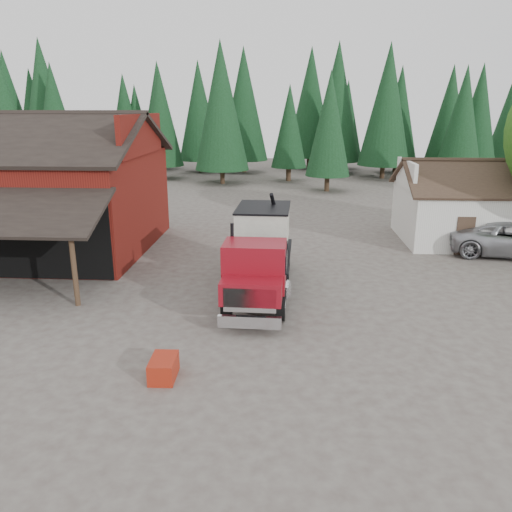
{
  "coord_description": "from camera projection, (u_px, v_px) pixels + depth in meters",
  "views": [
    {
      "loc": [
        2.33,
        -15.31,
        7.34
      ],
      "look_at": [
        1.21,
        3.13,
        1.8
      ],
      "focal_mm": 35.0,
      "sensor_mm": 36.0,
      "label": 1
    }
  ],
  "objects": [
    {
      "name": "ground",
      "position": [
        215.0,
        333.0,
        16.88
      ],
      "size": [
        120.0,
        120.0,
        0.0
      ],
      "primitive_type": "plane",
      "color": "#4E433D",
      "rests_on": "ground"
    },
    {
      "name": "red_barn",
      "position": [
        32.0,
        199.0,
        26.21
      ],
      "size": [
        12.8,
        13.63,
        7.18
      ],
      "color": "maroon",
      "rests_on": "ground"
    },
    {
      "name": "farmhouse",
      "position": [
        475.0,
        212.0,
        28.07
      ],
      "size": [
        8.6,
        6.42,
        4.65
      ],
      "color": "silver",
      "rests_on": "ground"
    },
    {
      "name": "conifer_backdrop",
      "position": [
        266.0,
        174.0,
        57.03
      ],
      "size": [
        76.0,
        16.0,
        16.0
      ],
      "primitive_type": null,
      "color": "black",
      "rests_on": "ground"
    },
    {
      "name": "near_pine_a",
      "position": [
        6.0,
        118.0,
        43.09
      ],
      "size": [
        4.4,
        4.4,
        11.4
      ],
      "color": "#382619",
      "rests_on": "ground"
    },
    {
      "name": "near_pine_b",
      "position": [
        329.0,
        124.0,
        43.52
      ],
      "size": [
        3.96,
        3.96,
        10.4
      ],
      "color": "#382619",
      "rests_on": "ground"
    },
    {
      "name": "near_pine_d",
      "position": [
        221.0,
        106.0,
        47.49
      ],
      "size": [
        5.28,
        5.28,
        13.4
      ],
      "color": "#382619",
      "rests_on": "ground"
    },
    {
      "name": "feed_truck",
      "position": [
        261.0,
        250.0,
        20.14
      ],
      "size": [
        2.55,
        8.5,
        3.8
      ],
      "rotation": [
        0.0,
        0.0,
        -0.03
      ],
      "color": "black",
      "rests_on": "ground"
    },
    {
      "name": "equip_box",
      "position": [
        164.0,
        368.0,
        14.0
      ],
      "size": [
        0.73,
        1.12,
        0.6
      ],
      "primitive_type": "cube",
      "rotation": [
        0.0,
        0.0,
        0.03
      ],
      "color": "maroon",
      "rests_on": "ground"
    }
  ]
}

